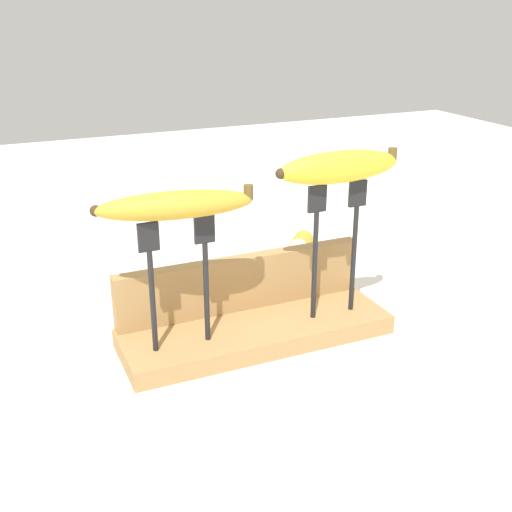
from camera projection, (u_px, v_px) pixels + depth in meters
ground_plane at (256, 340)px, 0.90m from camera, size 3.00×3.00×0.00m
wooden_board at (256, 331)px, 0.89m from camera, size 0.37×0.12×0.03m
board_backstop at (242, 283)px, 0.92m from camera, size 0.37×0.02×0.08m
fork_stand_left at (179, 271)px, 0.79m from camera, size 0.10×0.01×0.17m
fork_stand_right at (336, 238)px, 0.87m from camera, size 0.09×0.01×0.19m
banana_raised_left at (175, 205)px, 0.76m from camera, size 0.20×0.07×0.04m
banana_raised_right at (339, 167)px, 0.84m from camera, size 0.18×0.04×0.04m
banana_chunk_near at (302, 243)px, 1.20m from camera, size 0.05×0.05×0.04m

